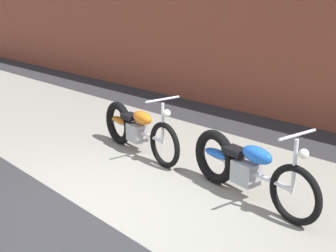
# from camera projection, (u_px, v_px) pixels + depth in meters

# --- Properties ---
(ground_plane) EXTENTS (80.00, 80.00, 0.00)m
(ground_plane) POSITION_uv_depth(u_px,v_px,m) (91.00, 214.00, 4.72)
(ground_plane) COLOR #2D2D30
(sidewalk_slab) EXTENTS (36.00, 3.50, 0.01)m
(sidewalk_slab) POSITION_uv_depth(u_px,v_px,m) (194.00, 171.00, 5.88)
(sidewalk_slab) COLOR gray
(sidewalk_slab) RESTS_ON ground
(motorcycle_orange) EXTENTS (2.00, 0.62, 1.03)m
(motorcycle_orange) POSITION_uv_depth(u_px,v_px,m) (134.00, 128.00, 6.55)
(motorcycle_orange) COLOR black
(motorcycle_orange) RESTS_ON ground
(motorcycle_blue) EXTENTS (2.00, 0.65, 1.03)m
(motorcycle_blue) POSITION_uv_depth(u_px,v_px,m) (241.00, 166.00, 5.04)
(motorcycle_blue) COLOR black
(motorcycle_blue) RESTS_ON ground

